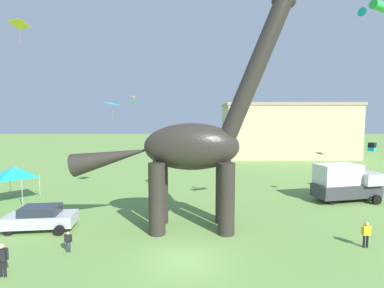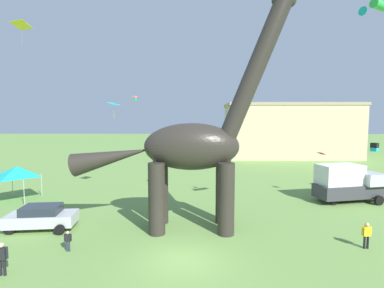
% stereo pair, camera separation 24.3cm
% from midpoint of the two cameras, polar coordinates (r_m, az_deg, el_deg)
% --- Properties ---
extents(ground_plane, '(240.00, 240.00, 0.00)m').
position_cam_midpoint_polar(ground_plane, '(15.84, -1.15, -21.72)').
color(ground_plane, '#6B9347').
extents(dinosaur_sculpture, '(14.13, 2.99, 14.77)m').
position_cam_midpoint_polar(dinosaur_sculpture, '(18.47, 0.07, -0.52)').
color(dinosaur_sculpture, '#2D2823').
rests_on(dinosaur_sculpture, ground_plane).
extents(parked_sedan_left, '(4.38, 2.25, 1.55)m').
position_cam_midpoint_polar(parked_sedan_left, '(21.51, -27.11, -12.62)').
color(parked_sedan_left, '#B7B7BC').
rests_on(parked_sedan_left, ground_plane).
extents(parked_box_truck, '(5.92, 3.27, 3.20)m').
position_cam_midpoint_polar(parked_box_truck, '(28.47, 28.36, -6.67)').
color(parked_box_truck, '#38383D').
rests_on(parked_box_truck, ground_plane).
extents(person_near_flyer, '(0.42, 0.19, 1.13)m').
position_cam_midpoint_polar(person_near_flyer, '(17.62, -22.81, -16.83)').
color(person_near_flyer, '#2D3347').
rests_on(person_near_flyer, ground_plane).
extents(person_watching_child, '(0.58, 0.26, 1.55)m').
position_cam_midpoint_polar(person_watching_child, '(16.44, -32.88, -17.92)').
color(person_watching_child, black).
rests_on(person_watching_child, ground_plane).
extents(person_vendor_side, '(0.55, 0.24, 1.46)m').
position_cam_midpoint_polar(person_vendor_side, '(19.23, 31.39, -14.67)').
color(person_vendor_side, black).
rests_on(person_vendor_side, ground_plane).
extents(festival_canopy_tent, '(3.15, 3.15, 3.00)m').
position_cam_midpoint_polar(festival_canopy_tent, '(29.37, -30.92, -4.66)').
color(festival_canopy_tent, '#B2B2B7').
rests_on(festival_canopy_tent, ground_plane).
extents(kite_mid_right, '(1.49, 1.25, 1.64)m').
position_cam_midpoint_polar(kite_mid_right, '(25.92, -30.25, 19.51)').
color(kite_mid_right, yellow).
extents(kite_high_right, '(1.65, 1.72, 0.49)m').
position_cam_midpoint_polar(kite_high_right, '(19.59, 33.08, 21.55)').
color(kite_high_right, green).
extents(kite_drifting, '(0.75, 0.75, 0.77)m').
position_cam_midpoint_polar(kite_drifting, '(31.12, 32.38, -0.51)').
color(kite_drifting, black).
extents(kite_near_low, '(1.21, 1.40, 1.48)m').
position_cam_midpoint_polar(kite_near_low, '(26.91, -14.87, 7.61)').
color(kite_near_low, '#19B2B7').
extents(kite_near_high, '(0.48, 0.48, 0.53)m').
position_cam_midpoint_polar(kite_near_high, '(36.20, -10.97, 8.81)').
color(kite_near_high, pink).
extents(kite_high_left, '(0.69, 0.78, 0.86)m').
position_cam_midpoint_polar(kite_high_left, '(28.44, 24.27, -1.73)').
color(kite_high_left, red).
extents(background_building_block, '(23.26, 10.74, 9.84)m').
position_cam_midpoint_polar(background_building_block, '(56.64, 18.65, 2.55)').
color(background_building_block, '#CCB78E').
rests_on(background_building_block, ground_plane).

